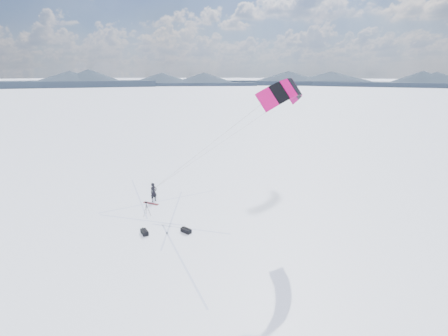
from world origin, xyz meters
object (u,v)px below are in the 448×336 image
Objects in this scene: snowkiter at (154,201)px; tripod at (146,207)px; gear_bag_a at (186,230)px; snowboard at (151,203)px; gear_bag_b at (144,232)px.

snowkiter is 1.43× the size of tripod.
tripod is 1.42× the size of gear_bag_a.
snowkiter reaches higher than gear_bag_a.
snowkiter is at bearing 96.50° from snowboard.
tripod is 1.35× the size of gear_bag_b.
gear_bag_a is at bearing -31.17° from snowboard.
gear_bag_a is at bearing -33.23° from tripod.
gear_bag_b is at bearing -73.77° from tripod.
snowboard is at bearing 101.76° from tripod.
tripod is at bearing 179.62° from gear_bag_a.
gear_bag_b is (3.61, -4.38, 0.14)m from snowboard.
gear_bag_b is at bearing -135.75° from gear_bag_a.
tripod is 4.51m from gear_bag_a.
snowkiter is 0.56m from snowboard.
snowkiter reaches higher than snowboard.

